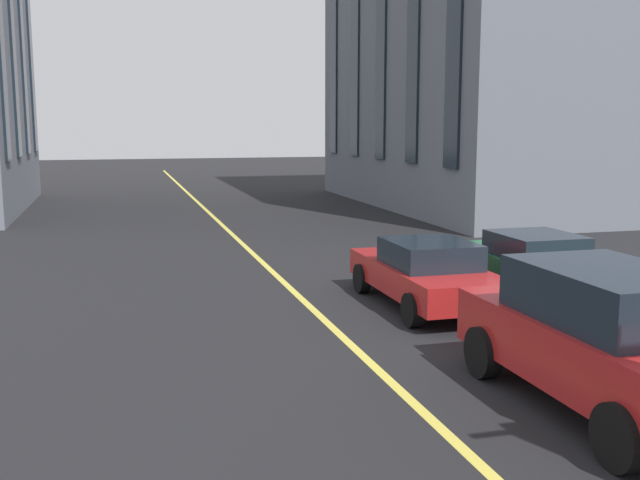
# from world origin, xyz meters

# --- Properties ---
(lane_centre_line) EXTENTS (80.00, 0.16, 0.01)m
(lane_centre_line) POSITION_xyz_m (20.00, 0.00, 0.00)
(lane_centre_line) COLOR #D8C64C
(lane_centre_line) RESTS_ON ground_plane
(car_green_mid) EXTENTS (4.40, 1.95, 1.37)m
(car_green_mid) POSITION_xyz_m (14.24, -4.90, 0.70)
(car_green_mid) COLOR #1E6038
(car_green_mid) RESTS_ON ground_plane
(car_red_near) EXTENTS (4.70, 2.14, 1.88)m
(car_red_near) POSITION_xyz_m (8.12, -2.32, 0.97)
(car_red_near) COLOR #B21E1E
(car_red_near) RESTS_ON ground_plane
(car_red_trailing) EXTENTS (4.40, 1.95, 1.37)m
(car_red_trailing) POSITION_xyz_m (13.89, -2.29, 0.70)
(car_red_trailing) COLOR #B21E1E
(car_red_trailing) RESTS_ON ground_plane
(building_right_near) EXTENTS (17.89, 10.11, 15.34)m
(building_right_near) POSITION_xyz_m (30.93, -12.50, 7.67)
(building_right_near) COLOR slate
(building_right_near) RESTS_ON ground_plane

